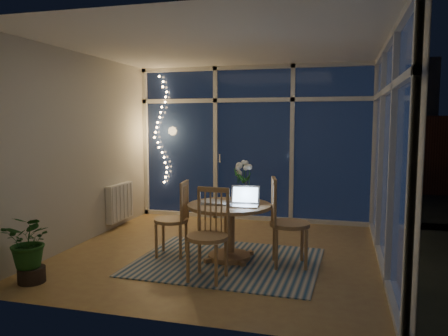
{
  "coord_description": "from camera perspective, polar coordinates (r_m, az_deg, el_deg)",
  "views": [
    {
      "loc": [
        1.45,
        -5.26,
        1.68
      ],
      "look_at": [
        -0.05,
        0.25,
        1.06
      ],
      "focal_mm": 35.0,
      "sensor_mm": 36.0,
      "label": 1
    }
  ],
  "objects": [
    {
      "name": "chair_front",
      "position": [
        4.63,
        -2.19,
        -8.71
      ],
      "size": [
        0.49,
        0.49,
        0.99
      ],
      "primitive_type": "cube",
      "rotation": [
        0.0,
        0.0,
        -0.07
      ],
      "color": "#AD824E",
      "rests_on": "floor"
    },
    {
      "name": "neighbour_roof",
      "position": [
        13.82,
        10.52,
        8.21
      ],
      "size": [
        7.0,
        3.0,
        2.2
      ],
      "primitive_type": "cube",
      "color": "#2F3138",
      "rests_on": "ground"
    },
    {
      "name": "wall_front",
      "position": [
        3.59,
        -8.73,
        -0.01
      ],
      "size": [
        4.0,
        0.04,
        2.6
      ],
      "primitive_type": "cube",
      "color": "beige",
      "rests_on": "floor"
    },
    {
      "name": "garden_patio",
      "position": [
        10.45,
        9.78,
        -3.52
      ],
      "size": [
        12.0,
        6.0,
        0.1
      ],
      "primitive_type": "cube",
      "color": "black",
      "rests_on": "ground"
    },
    {
      "name": "window_wall_back",
      "position": [
        7.37,
        3.84,
        3.18
      ],
      "size": [
        4.0,
        0.1,
        2.6
      ],
      "primitive_type": "cube",
      "color": "silver",
      "rests_on": "floor"
    },
    {
      "name": "garden_shrubs",
      "position": [
        9.03,
        0.63,
        -1.68
      ],
      "size": [
        0.9,
        0.9,
        0.9
      ],
      "primitive_type": "sphere",
      "color": "black",
      "rests_on": "ground"
    },
    {
      "name": "garden_fence",
      "position": [
        10.89,
        7.51,
        1.99
      ],
      "size": [
        11.0,
        0.08,
        1.8
      ],
      "primitive_type": "cube",
      "color": "#321812",
      "rests_on": "ground"
    },
    {
      "name": "potted_plant",
      "position": [
        5.02,
        -23.97,
        -9.4
      ],
      "size": [
        0.59,
        0.53,
        0.76
      ],
      "primitive_type": "imported",
      "rotation": [
        0.0,
        0.0,
        0.12
      ],
      "color": "#1B4E1C",
      "rests_on": "floor"
    },
    {
      "name": "chair_right",
      "position": [
        5.12,
        8.61,
        -6.96
      ],
      "size": [
        0.58,
        0.58,
        1.05
      ],
      "primitive_type": "cube",
      "rotation": [
        0.0,
        0.0,
        1.79
      ],
      "color": "#AD824E",
      "rests_on": "floor"
    },
    {
      "name": "wall_back",
      "position": [
        7.41,
        3.9,
        3.2
      ],
      "size": [
        4.0,
        0.04,
        2.6
      ],
      "primitive_type": "cube",
      "color": "beige",
      "rests_on": "floor"
    },
    {
      "name": "phone",
      "position": [
        5.2,
        1.56,
        -4.81
      ],
      "size": [
        0.11,
        0.06,
        0.01
      ],
      "primitive_type": "cube",
      "rotation": [
        0.0,
        0.0,
        -0.11
      ],
      "color": "black",
      "rests_on": "dining_table"
    },
    {
      "name": "wall_left",
      "position": [
        6.3,
        -18.04,
        2.39
      ],
      "size": [
        0.04,
        4.0,
        2.6
      ],
      "primitive_type": "cube",
      "color": "beige",
      "rests_on": "floor"
    },
    {
      "name": "laptop",
      "position": [
        5.11,
        2.61,
        -3.64
      ],
      "size": [
        0.36,
        0.31,
        0.25
      ],
      "primitive_type": null,
      "rotation": [
        0.0,
        0.0,
        0.07
      ],
      "color": "silver",
      "rests_on": "dining_table"
    },
    {
      "name": "newspapers",
      "position": [
        5.3,
        -1.06,
        -4.51
      ],
      "size": [
        0.37,
        0.29,
        0.02
      ],
      "primitive_type": "cube",
      "rotation": [
        0.0,
        0.0,
        -0.05
      ],
      "color": "beige",
      "rests_on": "dining_table"
    },
    {
      "name": "bowl",
      "position": [
        5.27,
        3.68,
        -4.52
      ],
      "size": [
        0.16,
        0.16,
        0.04
      ],
      "primitive_type": "imported",
      "rotation": [
        0.0,
        0.0,
        -0.03
      ],
      "color": "white",
      "rests_on": "dining_table"
    },
    {
      "name": "chair_left",
      "position": [
        5.49,
        -6.91,
        -6.53
      ],
      "size": [
        0.49,
        0.49,
        0.96
      ],
      "primitive_type": "cube",
      "rotation": [
        0.0,
        0.0,
        -1.45
      ],
      "color": "#AD824E",
      "rests_on": "floor"
    },
    {
      "name": "window_wall_right",
      "position": [
        5.3,
        20.69,
        1.64
      ],
      "size": [
        0.1,
        4.0,
        2.6
      ],
      "primitive_type": "cube",
      "color": "silver",
      "rests_on": "floor"
    },
    {
      "name": "ceiling",
      "position": [
        5.53,
        -0.22,
        15.72
      ],
      "size": [
        4.0,
        4.0,
        0.0
      ],
      "primitive_type": "plane",
      "color": "silver",
      "rests_on": "wall_back"
    },
    {
      "name": "rug",
      "position": [
        5.33,
        0.42,
        -12.13
      ],
      "size": [
        2.2,
        1.79,
        0.01
      ],
      "primitive_type": "cube",
      "rotation": [
        0.0,
        0.0,
        -0.03
      ],
      "color": "beige",
      "rests_on": "floor"
    },
    {
      "name": "radiator",
      "position": [
        7.15,
        -13.44,
        -4.34
      ],
      "size": [
        0.1,
        0.7,
        0.58
      ],
      "primitive_type": "cube",
      "color": "silver",
      "rests_on": "wall_left"
    },
    {
      "name": "floor",
      "position": [
        5.71,
        -0.21,
        -10.96
      ],
      "size": [
        4.0,
        4.0,
        0.0
      ],
      "primitive_type": "plane",
      "color": "#9C7144",
      "rests_on": "ground"
    },
    {
      "name": "flower_vase",
      "position": [
        5.53,
        2.93,
        -3.09
      ],
      "size": [
        0.21,
        0.21,
        0.21
      ],
      "primitive_type": "imported",
      "rotation": [
        0.0,
        0.0,
        -0.03
      ],
      "color": "silver",
      "rests_on": "dining_table"
    },
    {
      "name": "fairy_lights",
      "position": [
        7.79,
        -8.3,
        4.95
      ],
      "size": [
        0.24,
        0.1,
        1.85
      ],
      "primitive_type": null,
      "color": "#FFB466",
      "rests_on": "window_wall_back"
    },
    {
      "name": "wall_right",
      "position": [
        5.3,
        21.12,
        1.63
      ],
      "size": [
        0.04,
        4.0,
        2.6
      ],
      "primitive_type": "cube",
      "color": "beige",
      "rests_on": "floor"
    },
    {
      "name": "dining_table",
      "position": [
        5.33,
        0.7,
        -8.37
      ],
      "size": [
        1.04,
        1.04,
        0.69
      ],
      "primitive_type": "cylinder",
      "rotation": [
        0.0,
        0.0,
        -0.03
      ],
      "color": "#AD824E",
      "rests_on": "floor"
    }
  ]
}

